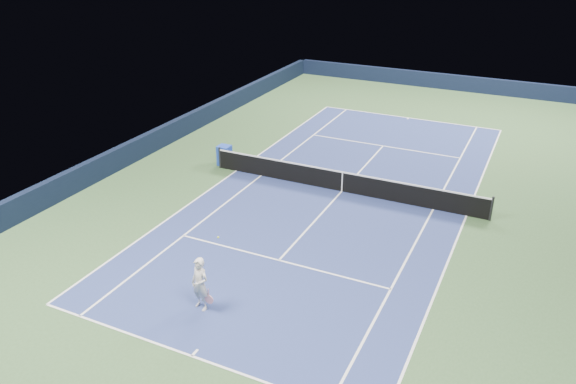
% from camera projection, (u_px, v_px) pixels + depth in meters
% --- Properties ---
extents(ground, '(40.00, 40.00, 0.00)m').
position_uv_depth(ground, '(342.00, 191.00, 25.29)').
color(ground, '#32512C').
rests_on(ground, ground).
extents(wall_far, '(22.00, 0.35, 1.10)m').
position_uv_depth(wall_far, '(437.00, 81.00, 41.22)').
color(wall_far, black).
rests_on(wall_far, ground).
extents(wall_left, '(0.35, 40.00, 1.10)m').
position_uv_depth(wall_left, '(147.00, 144.00, 29.26)').
color(wall_left, black).
rests_on(wall_left, ground).
extents(court_surface, '(10.97, 23.77, 0.01)m').
position_uv_depth(court_surface, '(342.00, 191.00, 25.29)').
color(court_surface, navy).
rests_on(court_surface, ground).
extents(baseline_far, '(10.97, 0.08, 0.00)m').
position_uv_depth(baseline_far, '(409.00, 118.00, 34.98)').
color(baseline_far, white).
rests_on(baseline_far, ground).
extents(baseline_near, '(10.97, 0.08, 0.00)m').
position_uv_depth(baseline_near, '(192.00, 356.00, 15.59)').
color(baseline_near, white).
rests_on(baseline_near, ground).
extents(sideline_doubles_right, '(0.08, 23.77, 0.00)m').
position_uv_depth(sideline_doubles_right, '(466.00, 216.00, 23.16)').
color(sideline_doubles_right, white).
rests_on(sideline_doubles_right, ground).
extents(sideline_doubles_left, '(0.08, 23.77, 0.00)m').
position_uv_depth(sideline_doubles_left, '(236.00, 171.00, 27.42)').
color(sideline_doubles_left, white).
rests_on(sideline_doubles_left, ground).
extents(sideline_singles_right, '(0.08, 23.77, 0.00)m').
position_uv_depth(sideline_singles_right, '(433.00, 209.00, 23.69)').
color(sideline_singles_right, white).
rests_on(sideline_singles_right, ground).
extents(sideline_singles_left, '(0.08, 23.77, 0.00)m').
position_uv_depth(sideline_singles_left, '(261.00, 175.00, 26.88)').
color(sideline_singles_left, white).
rests_on(sideline_singles_left, ground).
extents(service_line_far, '(8.23, 0.08, 0.00)m').
position_uv_depth(service_line_far, '(383.00, 146.00, 30.51)').
color(service_line_far, white).
rests_on(service_line_far, ground).
extents(service_line_near, '(8.23, 0.08, 0.00)m').
position_uv_depth(service_line_near, '(279.00, 260.00, 20.07)').
color(service_line_near, white).
rests_on(service_line_near, ground).
extents(center_service_line, '(0.08, 12.80, 0.00)m').
position_uv_depth(center_service_line, '(342.00, 191.00, 25.29)').
color(center_service_line, white).
rests_on(center_service_line, ground).
extents(center_mark_far, '(0.08, 0.30, 0.00)m').
position_uv_depth(center_mark_far, '(408.00, 118.00, 34.86)').
color(center_mark_far, white).
rests_on(center_mark_far, ground).
extents(center_mark_near, '(0.08, 0.30, 0.00)m').
position_uv_depth(center_mark_near, '(195.00, 353.00, 15.72)').
color(center_mark_near, white).
rests_on(center_mark_near, ground).
extents(tennis_net, '(12.90, 0.10, 1.07)m').
position_uv_depth(tennis_net, '(342.00, 181.00, 25.07)').
color(tennis_net, black).
rests_on(tennis_net, ground).
extents(sponsor_cube, '(0.64, 0.56, 1.01)m').
position_uv_depth(sponsor_cube, '(225.00, 155.00, 27.91)').
color(sponsor_cube, '#1E41B8').
rests_on(sponsor_cube, ground).
extents(tennis_player, '(0.84, 1.32, 2.08)m').
position_uv_depth(tennis_player, '(200.00, 284.00, 17.20)').
color(tennis_player, silver).
rests_on(tennis_player, ground).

